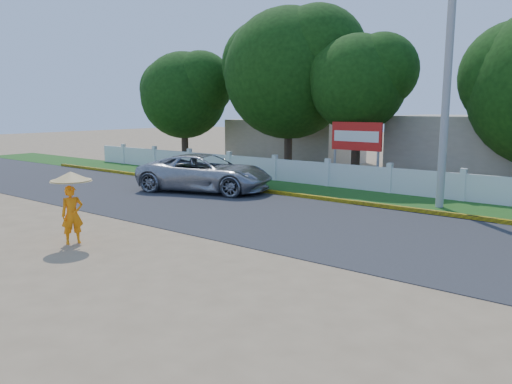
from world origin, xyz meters
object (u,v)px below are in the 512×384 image
utility_pole (447,90)px  billboard (356,140)px  vehicle (205,173)px  monk_with_parasol (72,197)px

utility_pole → billboard: (-4.87, 2.90, -2.10)m
utility_pole → billboard: bearing=149.2°
utility_pole → vehicle: (-9.27, -2.60, -3.43)m
monk_with_parasol → vehicle: bearing=110.3°
vehicle → monk_with_parasol: (3.08, -8.34, 0.47)m
vehicle → billboard: (4.40, 5.49, 1.33)m
utility_pole → monk_with_parasol: size_ratio=4.32×
vehicle → monk_with_parasol: 8.90m
utility_pole → billboard: size_ratio=2.87×
utility_pole → vehicle: 10.22m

